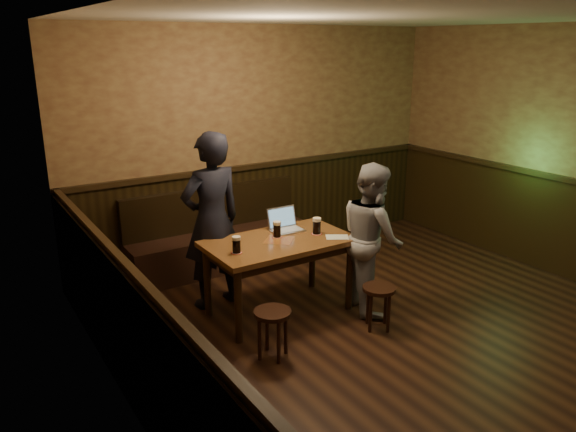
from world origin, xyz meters
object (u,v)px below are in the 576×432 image
(laptop, at_px, (285,225))
(pint_mid, at_px, (277,229))
(pub_table, at_px, (279,250))
(stool_right, at_px, (379,295))
(bench, at_px, (219,242))
(pint_right, at_px, (317,226))
(pint_left, at_px, (236,245))
(person_grey, at_px, (372,237))
(stool_left, at_px, (273,320))
(person_suit, at_px, (212,221))

(laptop, bearing_deg, pint_mid, -139.61)
(pub_table, height_order, stool_right, pub_table)
(bench, bearing_deg, stool_right, -74.45)
(pub_table, relative_size, stool_right, 3.38)
(pint_right, bearing_deg, pub_table, 173.56)
(bench, distance_m, pint_left, 1.65)
(pint_left, bearing_deg, stool_right, -32.21)
(bench, distance_m, pint_right, 1.58)
(pub_table, height_order, pint_right, pint_right)
(pint_left, bearing_deg, pint_right, 2.74)
(pint_left, xyz_separation_m, person_grey, (1.34, -0.31, -0.09))
(pint_right, bearing_deg, pint_left, -177.26)
(stool_left, height_order, pint_right, pint_right)
(pint_right, bearing_deg, stool_right, -75.52)
(stool_right, bearing_deg, pint_right, 104.48)
(pub_table, height_order, stool_left, pub_table)
(pint_right, relative_size, person_suit, 0.09)
(pub_table, relative_size, pint_mid, 8.77)
(stool_right, height_order, pint_mid, pint_mid)
(person_suit, distance_m, person_grey, 1.59)
(pub_table, bearing_deg, stool_left, -125.62)
(pub_table, xyz_separation_m, stool_right, (0.60, -0.79, -0.32))
(bench, bearing_deg, stool_left, -103.37)
(laptop, relative_size, person_suit, 0.18)
(stool_left, height_order, pint_mid, pint_mid)
(bench, height_order, pint_right, bench)
(pint_left, relative_size, pint_right, 0.94)
(pint_left, distance_m, person_grey, 1.38)
(pub_table, bearing_deg, bench, 89.67)
(pint_mid, xyz_separation_m, laptop, (0.18, 0.15, -0.02))
(bench, xyz_separation_m, pub_table, (-0.00, -1.38, 0.35))
(stool_left, bearing_deg, pint_right, 35.73)
(bench, relative_size, pint_right, 12.96)
(stool_right, bearing_deg, person_suit, 129.57)
(person_suit, xyz_separation_m, person_grey, (1.30, -0.91, -0.15))
(stool_right, height_order, pint_right, pint_right)
(bench, bearing_deg, pint_right, -73.91)
(laptop, height_order, person_grey, person_grey)
(stool_right, distance_m, pint_mid, 1.16)
(pub_table, bearing_deg, person_suit, 132.35)
(pub_table, bearing_deg, laptop, 47.36)
(pint_left, relative_size, person_grey, 0.11)
(pub_table, distance_m, stool_right, 1.05)
(pint_left, bearing_deg, person_suit, 86.40)
(pint_mid, distance_m, person_grey, 0.94)
(stool_right, xyz_separation_m, laptop, (-0.40, 1.02, 0.48))
(stool_right, distance_m, pint_left, 1.41)
(bench, relative_size, pint_mid, 13.57)
(stool_right, distance_m, person_suit, 1.78)
(stool_left, height_order, person_grey, person_grey)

